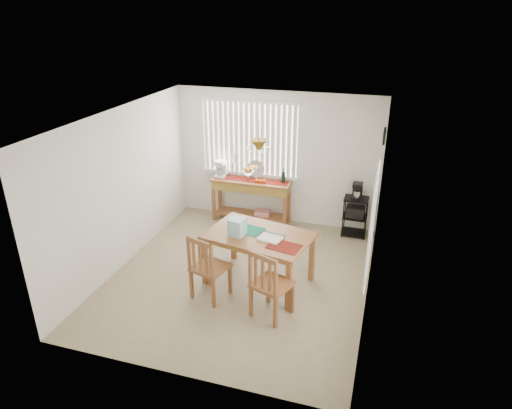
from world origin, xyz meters
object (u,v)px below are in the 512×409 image
(cart_items, at_px, (357,191))
(chair_left, at_px, (208,268))
(dining_table, at_px, (259,240))
(chair_right, at_px, (270,285))
(sideboard, at_px, (251,191))
(wire_cart, at_px, (355,213))

(cart_items, xyz_separation_m, chair_left, (-1.86, -2.68, -0.39))
(dining_table, distance_m, chair_right, 0.92)
(sideboard, bearing_deg, wire_cart, -0.26)
(cart_items, bearing_deg, sideboard, 179.96)
(chair_left, bearing_deg, cart_items, 55.27)
(wire_cart, relative_size, chair_right, 0.71)
(sideboard, height_order, cart_items, cart_items)
(dining_table, bearing_deg, chair_right, -63.27)
(chair_right, bearing_deg, cart_items, 73.01)
(cart_items, relative_size, dining_table, 0.18)
(wire_cart, height_order, chair_left, chair_left)
(cart_items, xyz_separation_m, chair_right, (-0.87, -2.86, -0.38))
(cart_items, relative_size, chair_left, 0.30)
(chair_left, xyz_separation_m, chair_right, (0.99, -0.18, 0.01))
(wire_cart, height_order, chair_right, chair_right)
(sideboard, xyz_separation_m, dining_table, (0.77, -2.06, 0.08))
(dining_table, bearing_deg, cart_items, 58.25)
(dining_table, relative_size, chair_right, 1.63)
(dining_table, relative_size, chair_left, 1.67)
(dining_table, bearing_deg, chair_left, -133.22)
(sideboard, relative_size, chair_right, 1.48)
(sideboard, distance_m, dining_table, 2.20)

